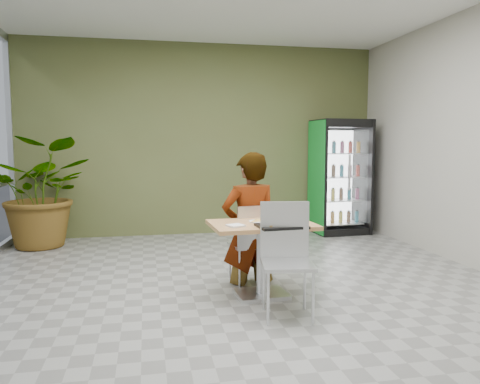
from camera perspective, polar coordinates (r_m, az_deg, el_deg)
name	(u,v)px	position (r m, az deg, el deg)	size (l,w,h in m)	color
ground	(245,299)	(4.75, 0.63, -12.92)	(7.00, 7.00, 0.00)	gray
room_envelope	(245,137)	(4.50, 0.65, 6.75)	(6.00, 7.00, 3.20)	#B8B2A6
dining_table	(262,244)	(4.70, 2.66, -6.34)	(1.04, 0.76, 0.75)	tan
chair_far	(252,238)	(5.12, 1.43, -5.61)	(0.44, 0.44, 0.87)	silver
chair_near	(286,249)	(4.25, 5.63, -6.95)	(0.51, 0.51, 1.01)	silver
seated_woman	(250,232)	(5.14, 1.20, -4.87)	(0.64, 0.42, 1.74)	black
pizza_plate	(259,220)	(4.70, 2.35, -3.48)	(0.25, 0.21, 0.03)	white
soda_cup	(282,214)	(4.72, 5.17, -2.74)	(0.09, 0.09, 0.16)	white
napkin_stack	(236,226)	(4.45, -0.53, -4.11)	(0.14, 0.14, 0.02)	white
cafeteria_tray	(282,226)	(4.42, 5.09, -4.15)	(0.45, 0.33, 0.03)	black
beverage_fridge	(340,177)	(8.19, 12.11, 1.82)	(0.92, 0.73, 1.94)	black
potted_plant	(43,192)	(7.51, -22.84, -0.02)	(1.47, 1.27, 1.64)	#366327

